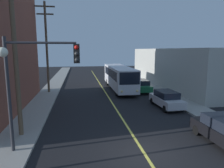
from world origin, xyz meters
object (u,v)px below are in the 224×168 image
Objects in this scene: parked_car_silver at (166,99)px; fire_hydrant at (219,117)px; utility_pole_near at (14,34)px; parked_car_green at (141,86)px; utility_pole_mid at (47,44)px; traffic_signal_left_corner at (39,73)px; city_bus at (119,76)px.

parked_car_silver is 5.31m from fire_hydrant.
fire_hydrant is (13.96, -0.08, -5.86)m from utility_pole_near.
parked_car_green is 13.22m from utility_pole_mid.
utility_pole_mid is (-0.15, 13.67, -0.20)m from utility_pole_near.
parked_car_green reaches higher than fire_hydrant.
traffic_signal_left_corner is at bearing -52.31° from utility_pole_near.
parked_car_silver is 0.39× the size of utility_pole_near.
utility_pole_near is 15.14m from fire_hydrant.
fire_hydrant is (12.26, 2.11, -3.72)m from traffic_signal_left_corner.
parked_car_silver is at bearing -36.06° from utility_pole_mid.
parked_car_silver is 0.74× the size of traffic_signal_left_corner.
traffic_signal_left_corner reaches higher than city_bus.
utility_pole_mid reaches higher than parked_car_silver.
utility_pole_mid is 13.28× the size of fire_hydrant.
traffic_signal_left_corner reaches higher than parked_car_green.
fire_hydrant is at bearing -72.57° from city_bus.
utility_pole_near reaches higher than traffic_signal_left_corner.
city_bus is 10.29m from parked_car_silver.
parked_car_green is at bearing 46.36° from utility_pole_near.
parked_car_silver is (2.67, -9.89, -0.98)m from city_bus.
utility_pole_mid is (-9.45, -1.06, 4.43)m from city_bus.
parked_car_silver is at bearing -89.08° from parked_car_green.
utility_pole_near is (-11.97, -4.84, 5.60)m from parked_car_silver.
parked_car_green is at bearing 99.55° from fire_hydrant.
parked_car_silver is 0.40× the size of utility_pole_mid.
parked_car_green is 18.14m from traffic_signal_left_corner.
traffic_signal_left_corner is (-10.28, -7.04, 3.46)m from parked_car_silver.
traffic_signal_left_corner is at bearing -124.78° from parked_car_green.
utility_pole_mid is (-12.00, 1.24, 5.41)m from parked_car_green.
city_bus is 18.72m from traffic_signal_left_corner.
utility_pole_near is at bearing 127.69° from traffic_signal_left_corner.
traffic_signal_left_corner reaches higher than parked_car_silver.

